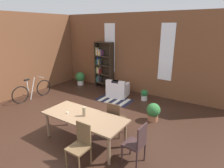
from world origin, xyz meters
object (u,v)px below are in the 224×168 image
(potted_plant_window, at_px, (144,95))
(vase_on_table, at_px, (84,111))
(dining_table, at_px, (84,118))
(dining_chair_far_right, at_px, (115,118))
(bookshelf_tall, at_px, (103,65))
(armchair_white, at_px, (118,90))
(dining_chair_near_right, at_px, (80,144))
(potted_plant_corner, at_px, (153,111))
(dining_chair_head_right, at_px, (137,143))
(potted_plant_by_shelf, at_px, (80,78))
(bicycle_second, at_px, (33,91))

(potted_plant_window, bearing_deg, vase_on_table, -91.96)
(dining_table, distance_m, dining_chair_far_right, 0.85)
(dining_table, bearing_deg, bookshelf_tall, 119.77)
(dining_table, relative_size, armchair_white, 2.29)
(dining_chair_near_right, bearing_deg, armchair_white, 110.70)
(vase_on_table, relative_size, potted_plant_corner, 0.41)
(dining_chair_head_right, bearing_deg, potted_plant_by_shelf, 143.71)
(dining_table, xyz_separation_m, potted_plant_by_shelf, (-3.39, 3.55, -0.30))
(dining_chair_head_right, height_order, dining_chair_far_right, same)
(dining_chair_near_right, relative_size, potted_plant_corner, 1.66)
(dining_table, bearing_deg, dining_chair_near_right, -54.42)
(dining_chair_far_right, relative_size, bicycle_second, 0.55)
(potted_plant_corner, bearing_deg, dining_chair_head_right, -78.69)
(armchair_white, bearing_deg, dining_table, -72.96)
(bicycle_second, distance_m, potted_plant_window, 4.50)
(bicycle_second, height_order, potted_plant_corner, bicycle_second)
(dining_chair_near_right, bearing_deg, dining_table, 125.58)
(dining_chair_far_right, relative_size, potted_plant_by_shelf, 1.48)
(dining_chair_head_right, relative_size, bicycle_second, 0.55)
(potted_plant_by_shelf, bearing_deg, bicycle_second, -97.88)
(potted_plant_by_shelf, bearing_deg, vase_on_table, -46.21)
(dining_table, distance_m, vase_on_table, 0.19)
(armchair_white, height_order, potted_plant_window, armchair_white)
(dining_chair_head_right, bearing_deg, bookshelf_tall, 133.28)
(armchair_white, xyz_separation_m, potted_plant_window, (1.12, 0.20, -0.05))
(dining_chair_far_right, distance_m, bookshelf_tall, 4.27)
(vase_on_table, relative_size, bicycle_second, 0.14)
(bookshelf_tall, relative_size, potted_plant_window, 4.85)
(bicycle_second, distance_m, potted_plant_corner, 4.86)
(dining_chair_near_right, relative_size, potted_plant_window, 2.15)
(dining_chair_far_right, distance_m, armchair_white, 2.94)
(dining_table, distance_m, potted_plant_corner, 2.29)
(vase_on_table, xyz_separation_m, potted_plant_corner, (1.04, 2.00, -0.54))
(dining_chair_near_right, relative_size, dining_chair_head_right, 1.00)
(dining_table, height_order, dining_chair_head_right, dining_chair_head_right)
(vase_on_table, distance_m, armchair_white, 3.41)
(dining_chair_near_right, distance_m, potted_plant_by_shelf, 5.74)
(dining_chair_near_right, relative_size, dining_chair_far_right, 1.00)
(vase_on_table, bearing_deg, potted_plant_by_shelf, 133.79)
(dining_table, distance_m, dining_chair_near_right, 0.85)
(bookshelf_tall, relative_size, potted_plant_by_shelf, 3.34)
(potted_plant_corner, bearing_deg, dining_chair_near_right, -101.88)
(dining_table, relative_size, dining_chair_head_right, 2.27)
(dining_chair_near_right, distance_m, dining_chair_head_right, 1.18)
(dining_chair_head_right, bearing_deg, dining_table, 179.84)
(dining_chair_far_right, xyz_separation_m, potted_plant_window, (-0.36, 2.73, -0.28))
(dining_chair_near_right, bearing_deg, bicycle_second, 157.20)
(potted_plant_corner, bearing_deg, armchair_white, 149.25)
(dining_chair_far_right, height_order, potted_plant_by_shelf, dining_chair_far_right)
(dining_table, bearing_deg, potted_plant_window, 87.80)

